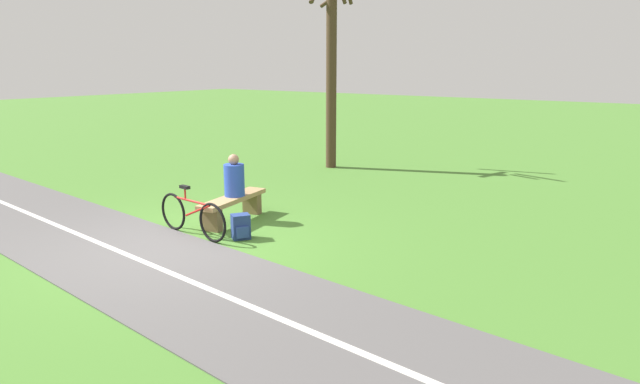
{
  "coord_description": "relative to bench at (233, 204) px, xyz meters",
  "views": [
    {
      "loc": [
        5.34,
        6.74,
        2.78
      ],
      "look_at": [
        -1.0,
        2.08,
        0.96
      ],
      "focal_mm": 31.12,
      "sensor_mm": 36.0,
      "label": 1
    }
  ],
  "objects": [
    {
      "name": "ground_plane",
      "position": [
        1.5,
        0.24,
        -0.32
      ],
      "size": [
        80.0,
        80.0,
        0.0
      ],
      "primitive_type": "plane",
      "color": "#477A2D"
    },
    {
      "name": "paved_path",
      "position": [
        2.61,
        4.24,
        -0.31
      ],
      "size": [
        5.46,
        36.08,
        0.02
      ],
      "primitive_type": "cube",
      "rotation": [
        0.0,
        0.0,
        -0.08
      ],
      "color": "#565454",
      "rests_on": "ground_plane"
    },
    {
      "name": "path_centre_line",
      "position": [
        2.61,
        4.24,
        -0.3
      ],
      "size": [
        2.81,
        31.89,
        0.0
      ],
      "primitive_type": "cube",
      "rotation": [
        0.0,
        0.0,
        -0.08
      ],
      "color": "silver",
      "rests_on": "paved_path"
    },
    {
      "name": "bench",
      "position": [
        0.0,
        0.0,
        0.0
      ],
      "size": [
        1.72,
        0.68,
        0.46
      ],
      "rotation": [
        0.0,
        0.0,
        0.19
      ],
      "color": "#A88456",
      "rests_on": "ground_plane"
    },
    {
      "name": "person_seated",
      "position": [
        -0.07,
        -0.01,
        0.46
      ],
      "size": [
        0.43,
        0.43,
        0.76
      ],
      "rotation": [
        0.0,
        0.0,
        0.19
      ],
      "color": "#2847B7",
      "rests_on": "bench"
    },
    {
      "name": "bicycle",
      "position": [
        1.01,
        0.07,
        0.03
      ],
      "size": [
        0.16,
        1.7,
        0.83
      ],
      "rotation": [
        0.0,
        0.0,
        1.5
      ],
      "color": "black",
      "rests_on": "ground_plane"
    },
    {
      "name": "backpack",
      "position": [
        0.65,
        0.83,
        -0.12
      ],
      "size": [
        0.36,
        0.35,
        0.41
      ],
      "rotation": [
        0.0,
        0.0,
        5.71
      ],
      "color": "navy",
      "rests_on": "ground_plane"
    },
    {
      "name": "tree_by_path",
      "position": [
        -5.48,
        -1.71,
        2.23
      ],
      "size": [
        1.36,
        1.26,
        5.55
      ],
      "color": "#473323",
      "rests_on": "ground_plane"
    }
  ]
}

